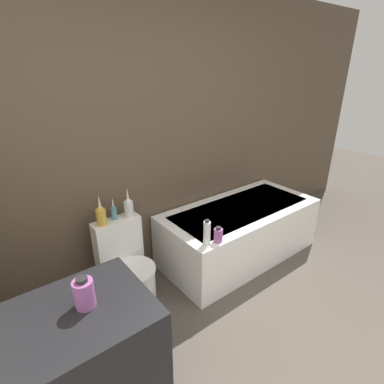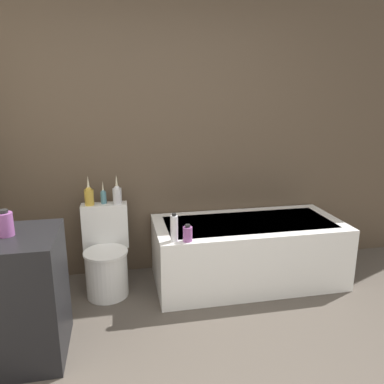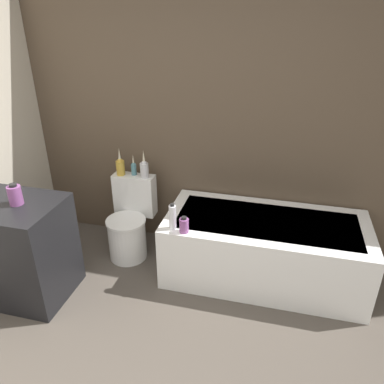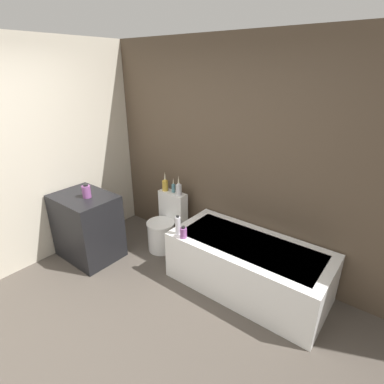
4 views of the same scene
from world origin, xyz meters
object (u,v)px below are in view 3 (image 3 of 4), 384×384
Objects in this scene: soap_bottle_glass at (15,195)px; shampoo_bottle_short at (184,225)px; vase_silver at (134,168)px; toilet at (130,224)px; bathtub at (264,248)px; vase_gold at (120,166)px; shampoo_bottle_tall at (173,217)px; vase_bronze at (144,168)px.

shampoo_bottle_short is at bearing 16.10° from soap_bottle_glass.
vase_silver is 0.88m from shampoo_bottle_short.
toilet is 5.46× the size of shampoo_bottle_short.
vase_gold is (-1.38, 0.21, 0.54)m from bathtub.
shampoo_bottle_tall is at bearing -156.95° from bathtub.
shampoo_bottle_tall is 0.11m from shampoo_bottle_short.
toilet is (-1.26, 0.05, 0.02)m from bathtub.
vase_silver is at bearing 169.17° from bathtub.
vase_gold is (-0.12, 0.16, 0.52)m from toilet.
vase_silver is (0.12, 0.03, -0.02)m from vase_gold.
shampoo_bottle_short is (-0.62, -0.33, 0.34)m from bathtub.
vase_bronze is at bearing -0.84° from vase_gold.
vase_silver is at bearing 58.95° from soap_bottle_glass.
soap_bottle_glass is at bearing -159.51° from bathtub.
soap_bottle_glass is 1.11m from vase_bronze.
soap_bottle_glass is 1.08m from vase_silver.
shampoo_bottle_tall is (0.54, -0.55, -0.14)m from vase_silver.
vase_gold is at bearing 141.93° from shampoo_bottle_tall.
toilet is 0.56m from vase_gold.
bathtub is 1.26m from toilet.
vase_bronze reaches higher than toilet.
vase_gold is 1.30× the size of vase_silver.
shampoo_bottle_short is at bearing -151.71° from bathtub.
shampoo_bottle_tall is (0.42, -0.51, -0.16)m from vase_bronze.
vase_bronze reaches higher than shampoo_bottle_short.
toilet is at bearing 146.49° from shampoo_bottle_tall.
vase_gold is 0.99× the size of vase_bronze.
shampoo_bottle_short is (0.64, -0.57, -0.18)m from vase_silver.
vase_bronze is (0.12, -0.03, 0.02)m from vase_silver.
bathtub is at bearing 20.49° from soap_bottle_glass.
vase_silver is 0.89× the size of shampoo_bottle_tall.
vase_silver is 0.76× the size of vase_bronze.
shampoo_bottle_tall is (0.66, -0.52, -0.16)m from vase_gold.
soap_bottle_glass is at bearing -163.90° from shampoo_bottle_short.
vase_gold is 1.16× the size of shampoo_bottle_tall.
toilet is at bearing -127.47° from vase_bronze.
shampoo_bottle_short is (1.19, 0.34, -0.28)m from soap_bottle_glass.
bathtub is at bearing 23.05° from shampoo_bottle_tall.
vase_gold reaches higher than shampoo_bottle_short.
bathtub is 7.50× the size of shampoo_bottle_tall.
vase_gold is at bearing 63.95° from soap_bottle_glass.
bathtub is 2.26× the size of toilet.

